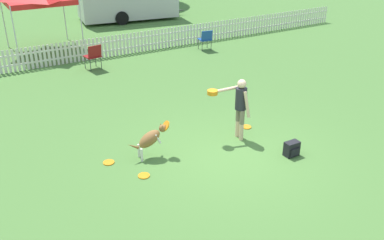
% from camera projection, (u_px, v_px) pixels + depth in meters
% --- Properties ---
extents(ground_plane, '(240.00, 240.00, 0.00)m').
position_uv_depth(ground_plane, '(231.00, 153.00, 10.16)').
color(ground_plane, '#4C7A38').
extents(handler_person, '(0.91, 0.75, 1.57)m').
position_uv_depth(handler_person, '(238.00, 102.00, 10.41)').
color(handler_person, beige).
rests_on(handler_person, ground_plane).
extents(leaping_dog, '(1.03, 0.39, 0.84)m').
position_uv_depth(leaping_dog, '(151.00, 138.00, 9.80)').
color(leaping_dog, olive).
rests_on(leaping_dog, ground_plane).
extents(frisbee_near_handler, '(0.26, 0.26, 0.02)m').
position_uv_depth(frisbee_near_handler, '(144.00, 176.00, 9.25)').
color(frisbee_near_handler, orange).
rests_on(frisbee_near_handler, ground_plane).
extents(frisbee_near_dog, '(0.26, 0.26, 0.02)m').
position_uv_depth(frisbee_near_dog, '(109.00, 162.00, 9.75)').
color(frisbee_near_dog, orange).
rests_on(frisbee_near_dog, ground_plane).
extents(frisbee_midfield, '(0.26, 0.26, 0.02)m').
position_uv_depth(frisbee_midfield, '(246.00, 127.00, 11.37)').
color(frisbee_midfield, orange).
rests_on(frisbee_midfield, ground_plane).
extents(backpack_on_grass, '(0.35, 0.24, 0.35)m').
position_uv_depth(backpack_on_grass, '(292.00, 149.00, 9.98)').
color(backpack_on_grass, black).
rests_on(backpack_on_grass, ground_plane).
extents(picket_fence, '(24.32, 0.04, 0.83)m').
position_uv_depth(picket_fence, '(104.00, 47.00, 16.74)').
color(picket_fence, silver).
rests_on(picket_fence, ground_plane).
extents(folding_chair_blue_left, '(0.55, 0.56, 0.85)m').
position_uv_depth(folding_chair_blue_left, '(206.00, 38.00, 17.61)').
color(folding_chair_blue_left, '#333338').
rests_on(folding_chair_blue_left, ground_plane).
extents(folding_chair_center, '(0.59, 0.61, 0.93)m').
position_uv_depth(folding_chair_center, '(93.00, 55.00, 15.37)').
color(folding_chair_center, '#333338').
rests_on(folding_chair_center, ground_plane).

